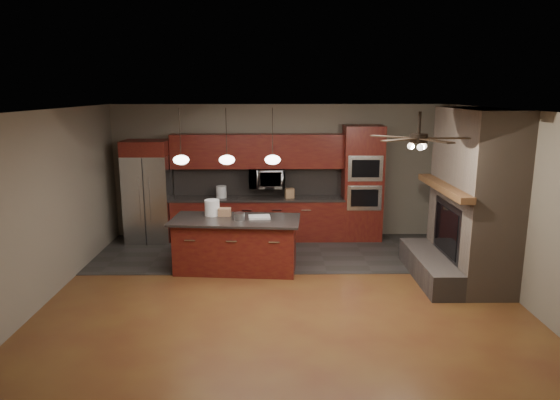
{
  "coord_description": "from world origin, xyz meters",
  "views": [
    {
      "loc": [
        -0.13,
        -7.43,
        3.07
      ],
      "look_at": [
        -0.03,
        0.6,
        1.3
      ],
      "focal_mm": 32.0,
      "sensor_mm": 36.0,
      "label": 1
    }
  ],
  "objects_px": {
    "kitchen_island": "(236,244)",
    "cardboard_box": "(225,212)",
    "paint_can": "(239,216)",
    "white_bucket": "(212,208)",
    "counter_bucket": "(221,192)",
    "oven_tower": "(362,183)",
    "microwave": "(267,178)",
    "paint_tray": "(259,217)",
    "counter_box": "(289,193)",
    "refrigerator": "(148,191)"
  },
  "relations": [
    {
      "from": "oven_tower",
      "to": "refrigerator",
      "type": "relative_size",
      "value": 1.14
    },
    {
      "from": "microwave",
      "to": "counter_bucket",
      "type": "distance_m",
      "value": 0.99
    },
    {
      "from": "oven_tower",
      "to": "cardboard_box",
      "type": "bearing_deg",
      "value": -148.96
    },
    {
      "from": "microwave",
      "to": "kitchen_island",
      "type": "distance_m",
      "value": 2.13
    },
    {
      "from": "white_bucket",
      "to": "counter_bucket",
      "type": "relative_size",
      "value": 1.15
    },
    {
      "from": "oven_tower",
      "to": "white_bucket",
      "type": "distance_m",
      "value": 3.32
    },
    {
      "from": "paint_can",
      "to": "counter_box",
      "type": "bearing_deg",
      "value": 64.15
    },
    {
      "from": "microwave",
      "to": "paint_tray",
      "type": "distance_m",
      "value": 1.88
    },
    {
      "from": "microwave",
      "to": "paint_tray",
      "type": "xyz_separation_m",
      "value": [
        -0.11,
        -1.85,
        -0.36
      ]
    },
    {
      "from": "counter_box",
      "to": "kitchen_island",
      "type": "bearing_deg",
      "value": -129.96
    },
    {
      "from": "kitchen_island",
      "to": "counter_box",
      "type": "relative_size",
      "value": 11.31
    },
    {
      "from": "oven_tower",
      "to": "paint_tray",
      "type": "distance_m",
      "value": 2.76
    },
    {
      "from": "white_bucket",
      "to": "cardboard_box",
      "type": "relative_size",
      "value": 1.29
    },
    {
      "from": "paint_can",
      "to": "counter_bucket",
      "type": "xyz_separation_m",
      "value": [
        -0.5,
        1.92,
        0.04
      ]
    },
    {
      "from": "microwave",
      "to": "cardboard_box",
      "type": "height_order",
      "value": "microwave"
    },
    {
      "from": "refrigerator",
      "to": "paint_can",
      "type": "height_order",
      "value": "refrigerator"
    },
    {
      "from": "kitchen_island",
      "to": "counter_box",
      "type": "xyz_separation_m",
      "value": [
        0.98,
        1.79,
        0.54
      ]
    },
    {
      "from": "refrigerator",
      "to": "paint_can",
      "type": "relative_size",
      "value": 11.14
    },
    {
      "from": "refrigerator",
      "to": "kitchen_island",
      "type": "bearing_deg",
      "value": -42.49
    },
    {
      "from": "kitchen_island",
      "to": "cardboard_box",
      "type": "height_order",
      "value": "cardboard_box"
    },
    {
      "from": "cardboard_box",
      "to": "kitchen_island",
      "type": "bearing_deg",
      "value": -43.5
    },
    {
      "from": "oven_tower",
      "to": "refrigerator",
      "type": "distance_m",
      "value": 4.41
    },
    {
      "from": "kitchen_island",
      "to": "white_bucket",
      "type": "height_order",
      "value": "white_bucket"
    },
    {
      "from": "kitchen_island",
      "to": "paint_can",
      "type": "relative_size",
      "value": 12.08
    },
    {
      "from": "microwave",
      "to": "refrigerator",
      "type": "xyz_separation_m",
      "value": [
        -2.44,
        -0.13,
        -0.25
      ]
    },
    {
      "from": "paint_tray",
      "to": "cardboard_box",
      "type": "xyz_separation_m",
      "value": [
        -0.61,
        0.17,
        0.05
      ]
    },
    {
      "from": "kitchen_island",
      "to": "paint_tray",
      "type": "height_order",
      "value": "paint_tray"
    },
    {
      "from": "kitchen_island",
      "to": "paint_can",
      "type": "xyz_separation_m",
      "value": [
        0.07,
        -0.08,
        0.52
      ]
    },
    {
      "from": "cardboard_box",
      "to": "counter_bucket",
      "type": "bearing_deg",
      "value": 99.78
    },
    {
      "from": "oven_tower",
      "to": "cardboard_box",
      "type": "xyz_separation_m",
      "value": [
        -2.7,
        -1.62,
        -0.2
      ]
    },
    {
      "from": "oven_tower",
      "to": "refrigerator",
      "type": "bearing_deg",
      "value": -179.04
    },
    {
      "from": "oven_tower",
      "to": "paint_tray",
      "type": "height_order",
      "value": "oven_tower"
    },
    {
      "from": "white_bucket",
      "to": "cardboard_box",
      "type": "distance_m",
      "value": 0.23
    },
    {
      "from": "paint_can",
      "to": "cardboard_box",
      "type": "xyz_separation_m",
      "value": [
        -0.28,
        0.29,
        0.01
      ]
    },
    {
      "from": "oven_tower",
      "to": "kitchen_island",
      "type": "bearing_deg",
      "value": -143.65
    },
    {
      "from": "counter_bucket",
      "to": "refrigerator",
      "type": "bearing_deg",
      "value": -176.88
    },
    {
      "from": "paint_can",
      "to": "cardboard_box",
      "type": "distance_m",
      "value": 0.4
    },
    {
      "from": "paint_tray",
      "to": "counter_bucket",
      "type": "height_order",
      "value": "counter_bucket"
    },
    {
      "from": "paint_can",
      "to": "paint_tray",
      "type": "height_order",
      "value": "paint_can"
    },
    {
      "from": "kitchen_island",
      "to": "white_bucket",
      "type": "relative_size",
      "value": 8.13
    },
    {
      "from": "refrigerator",
      "to": "cardboard_box",
      "type": "height_order",
      "value": "refrigerator"
    },
    {
      "from": "white_bucket",
      "to": "paint_can",
      "type": "relative_size",
      "value": 1.49
    },
    {
      "from": "refrigerator",
      "to": "paint_can",
      "type": "bearing_deg",
      "value": -42.79
    },
    {
      "from": "white_bucket",
      "to": "microwave",
      "type": "bearing_deg",
      "value": 60.23
    },
    {
      "from": "microwave",
      "to": "counter_box",
      "type": "relative_size",
      "value": 3.64
    },
    {
      "from": "cardboard_box",
      "to": "refrigerator",
      "type": "bearing_deg",
      "value": 139.85
    },
    {
      "from": "counter_bucket",
      "to": "counter_box",
      "type": "distance_m",
      "value": 1.41
    },
    {
      "from": "paint_can",
      "to": "counter_box",
      "type": "relative_size",
      "value": 0.94
    },
    {
      "from": "kitchen_island",
      "to": "white_bucket",
      "type": "distance_m",
      "value": 0.77
    },
    {
      "from": "counter_box",
      "to": "paint_can",
      "type": "bearing_deg",
      "value": -127.13
    }
  ]
}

